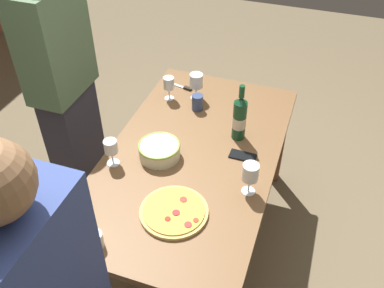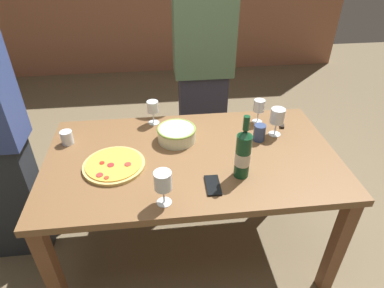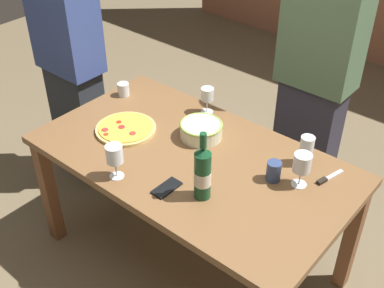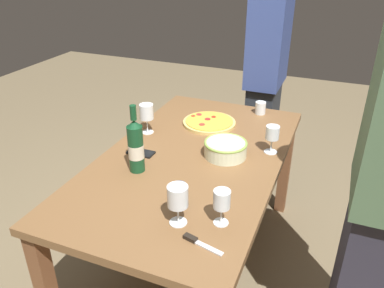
# 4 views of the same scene
# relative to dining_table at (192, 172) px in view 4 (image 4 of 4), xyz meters

# --- Properties ---
(ground_plane) EXTENTS (8.00, 8.00, 0.00)m
(ground_plane) POSITION_rel_dining_table_xyz_m (0.00, 0.00, -0.66)
(ground_plane) COLOR #746449
(dining_table) EXTENTS (1.60, 0.90, 0.75)m
(dining_table) POSITION_rel_dining_table_xyz_m (0.00, 0.00, 0.00)
(dining_table) COLOR brown
(dining_table) RESTS_ON ground
(pizza) EXTENTS (0.32, 0.32, 0.03)m
(pizza) POSITION_rel_dining_table_xyz_m (-0.42, -0.06, 0.10)
(pizza) COLOR #DABB68
(pizza) RESTS_ON dining_table
(serving_bowl) EXTENTS (0.23, 0.23, 0.08)m
(serving_bowl) POSITION_rel_dining_table_xyz_m (-0.07, 0.16, 0.14)
(serving_bowl) COLOR beige
(serving_bowl) RESTS_ON dining_table
(wine_bottle) EXTENTS (0.08, 0.08, 0.34)m
(wine_bottle) POSITION_rel_dining_table_xyz_m (0.23, -0.20, 0.23)
(wine_bottle) COLOR #154626
(wine_bottle) RESTS_ON dining_table
(wine_glass_near_pizza) EXTENTS (0.08, 0.08, 0.18)m
(wine_glass_near_pizza) POSITION_rel_dining_table_xyz_m (-0.17, -0.35, 0.22)
(wine_glass_near_pizza) COLOR white
(wine_glass_near_pizza) RESTS_ON dining_table
(wine_glass_by_bottle) EXTENTS (0.08, 0.08, 0.17)m
(wine_glass_by_bottle) POSITION_rel_dining_table_xyz_m (0.52, 0.15, 0.22)
(wine_glass_by_bottle) COLOR white
(wine_glass_by_bottle) RESTS_ON dining_table
(wine_glass_far_left) EXTENTS (0.07, 0.07, 0.15)m
(wine_glass_far_left) POSITION_rel_dining_table_xyz_m (0.46, 0.31, 0.20)
(wine_glass_far_left) COLOR white
(wine_glass_far_left) RESTS_ON dining_table
(wine_glass_far_right) EXTENTS (0.07, 0.07, 0.15)m
(wine_glass_far_right) POSITION_rel_dining_table_xyz_m (-0.20, 0.37, 0.20)
(wine_glass_far_right) COLOR white
(wine_glass_far_right) RESTS_ON dining_table
(cup_amber) EXTENTS (0.07, 0.07, 0.08)m
(cup_amber) POSITION_rel_dining_table_xyz_m (-0.70, 0.20, 0.13)
(cup_amber) COLOR white
(cup_amber) RESTS_ON dining_table
(cup_ceramic) EXTENTS (0.07, 0.07, 0.10)m
(cup_ceramic) POSITION_rel_dining_table_xyz_m (0.41, 0.11, 0.14)
(cup_ceramic) COLOR navy
(cup_ceramic) RESTS_ON dining_table
(cell_phone) EXTENTS (0.07, 0.15, 0.01)m
(cell_phone) POSITION_rel_dining_table_xyz_m (0.07, -0.26, 0.10)
(cell_phone) COLOR black
(cell_phone) RESTS_ON dining_table
(pizza_knife) EXTENTS (0.06, 0.17, 0.02)m
(pizza_knife) POSITION_rel_dining_table_xyz_m (0.60, 0.27, 0.10)
(pizza_knife) COLOR silver
(pizza_knife) RESTS_ON dining_table
(person_host) EXTENTS (0.43, 0.24, 1.73)m
(person_host) POSITION_rel_dining_table_xyz_m (0.19, 0.89, 0.23)
(person_host) COLOR #2F2E3C
(person_host) RESTS_ON ground
(person_guest_left) EXTENTS (0.41, 0.24, 1.67)m
(person_guest_left) POSITION_rel_dining_table_xyz_m (-1.10, 0.14, 0.19)
(person_guest_left) COLOR #2A2F36
(person_guest_left) RESTS_ON ground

